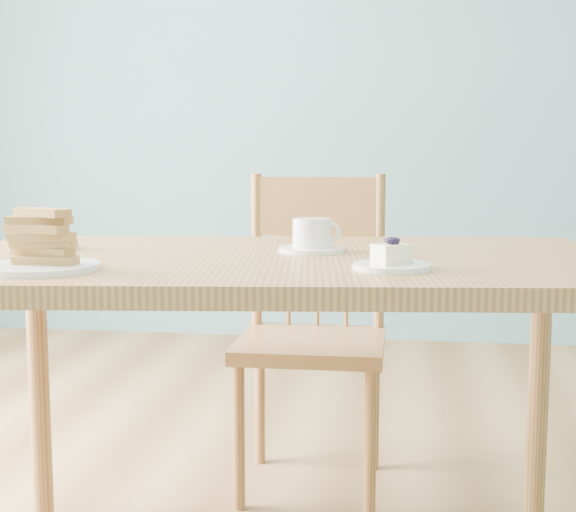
# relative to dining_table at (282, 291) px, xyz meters

# --- Properties ---
(room) EXTENTS (5.01, 5.01, 2.71)m
(room) POSITION_rel_dining_table_xyz_m (-0.08, 0.20, 0.62)
(room) COLOR #9C7749
(room) RESTS_ON ground
(dining_table) EXTENTS (1.59, 1.02, 0.81)m
(dining_table) POSITION_rel_dining_table_xyz_m (0.00, 0.00, 0.00)
(dining_table) COLOR #9C6C3B
(dining_table) RESTS_ON ground
(dining_chair) EXTENTS (0.45, 0.42, 0.97)m
(dining_chair) POSITION_rel_dining_table_xyz_m (-0.00, 0.67, -0.23)
(dining_chair) COLOR #9C6C3B
(dining_chair) RESTS_ON ground
(cheesecake_plate_near) EXTENTS (0.15, 0.15, 0.06)m
(cheesecake_plate_near) POSITION_rel_dining_table_xyz_m (0.25, -0.19, 0.10)
(cheesecake_plate_near) COLOR white
(cheesecake_plate_near) RESTS_ON dining_table
(cheesecake_plate_far) EXTENTS (0.16, 0.16, 0.07)m
(cheesecake_plate_far) POSITION_rel_dining_table_xyz_m (-0.58, 0.04, 0.10)
(cheesecake_plate_far) COLOR white
(cheesecake_plate_far) RESTS_ON dining_table
(coffee_cup) EXTENTS (0.16, 0.16, 0.08)m
(coffee_cup) POSITION_rel_dining_table_xyz_m (0.06, 0.08, 0.11)
(coffee_cup) COLOR white
(coffee_cup) RESTS_ON dining_table
(biscotti_plate) EXTENTS (0.23, 0.23, 0.12)m
(biscotti_plate) POSITION_rel_dining_table_xyz_m (-0.43, -0.29, 0.12)
(biscotti_plate) COLOR white
(biscotti_plate) RESTS_ON dining_table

